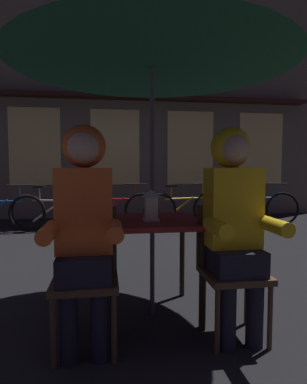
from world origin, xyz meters
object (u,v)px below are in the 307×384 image
cafe_table (152,232)px  bicycle_second (55,211)px  patio_umbrella (152,41)px  lantern (151,204)px  person_left_hooded (84,214)px  person_right_hooded (234,211)px  bicycle_fourth (185,209)px  chair_right (230,262)px  chair_left (86,269)px  bicycle_third (115,209)px  bicycle_fifth (256,208)px

cafe_table → bicycle_second: bearing=109.3°
patio_umbrella → lantern: bearing=-105.5°
person_left_hooded → bicycle_second: (-0.78, 4.02, -0.50)m
person_right_hooded → bicycle_fourth: size_ratio=0.85×
person_right_hooded → lantern: bearing=144.0°
lantern → bicycle_second: size_ratio=0.14×
cafe_table → chair_right: size_ratio=0.85×
chair_left → bicycle_third: chair_left is taller
person_right_hooded → bicycle_fourth: person_right_hooded is taller
bicycle_fourth → bicycle_fifth: size_ratio=0.99×
cafe_table → patio_umbrella: size_ratio=0.32×
bicycle_second → bicycle_fourth: 2.41m
bicycle_fourth → bicycle_second: bearing=-178.5°
cafe_table → patio_umbrella: bearing=0.0°
patio_umbrella → cafe_table: bearing=0.0°
chair_right → patio_umbrella: bearing=142.5°
chair_left → chair_right: same height
patio_umbrella → bicycle_fourth: bearing=72.5°
chair_right → bicycle_second: size_ratio=0.53×
bicycle_second → chair_right: bearing=-66.3°
chair_left → bicycle_third: bearing=85.9°
bicycle_third → bicycle_fifth: 2.77m
patio_umbrella → person_left_hooded: 1.37m
person_right_hooded → bicycle_fifth: bearing=62.3°
chair_left → chair_right: bearing=0.0°
bicycle_second → bicycle_third: same height
bicycle_third → bicycle_fourth: same height
cafe_table → bicycle_fourth: 3.84m
cafe_table → person_right_hooded: person_right_hooded is taller
person_right_hooded → bicycle_second: bearing=113.4°
chair_left → bicycle_fifth: 4.99m
cafe_table → person_right_hooded: 0.67m
bicycle_fourth → bicycle_fifth: (1.43, -0.08, 0.00)m
cafe_table → bicycle_fourth: (1.15, 3.65, -0.29)m
chair_right → bicycle_third: bearing=99.3°
person_right_hooded → bicycle_third: 4.23m
cafe_table → lantern: size_ratio=3.20×
chair_right → lantern: bearing=148.5°
lantern → chair_right: bearing=-31.5°
cafe_table → bicycle_third: 3.74m
chair_left → bicycle_fourth: (1.63, 4.02, -0.14)m
lantern → bicycle_second: lantern is taller
cafe_table → chair_left: 0.62m
bicycle_second → bicycle_third: 1.08m
bicycle_third → bicycle_fourth: bearing=-3.1°
cafe_table → chair_left: size_ratio=0.85×
cafe_table → chair_right: (0.48, -0.37, -0.15)m
patio_umbrella → person_left_hooded: bearing=-138.4°
person_right_hooded → bicycle_third: size_ratio=0.84×
lantern → chair_right: size_ratio=0.27×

